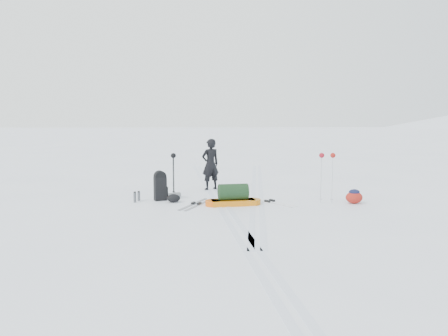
# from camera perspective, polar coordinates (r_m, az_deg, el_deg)

# --- Properties ---
(ground) EXTENTS (200.00, 200.00, 0.00)m
(ground) POSITION_cam_1_polar(r_m,az_deg,el_deg) (12.69, -0.68, -4.24)
(ground) COLOR white
(ground) RESTS_ON ground
(ski_tracks) EXTENTS (3.38, 17.97, 0.01)m
(ski_tracks) POSITION_cam_1_polar(r_m,az_deg,el_deg) (13.59, 1.71, -3.50)
(ski_tracks) COLOR silver
(ski_tracks) RESTS_ON ground
(skier) EXTENTS (0.73, 0.63, 1.70)m
(skier) POSITION_cam_1_polar(r_m,az_deg,el_deg) (14.47, -1.79, 0.49)
(skier) COLOR black
(skier) RESTS_ON ground
(pulk_sled) EXTENTS (1.58, 0.64, 0.59)m
(pulk_sled) POSITION_cam_1_polar(r_m,az_deg,el_deg) (11.96, 1.20, -3.81)
(pulk_sled) COLOR orange
(pulk_sled) RESTS_ON ground
(expedition_rucksack) EXTENTS (0.78, 0.80, 0.87)m
(expedition_rucksack) POSITION_cam_1_polar(r_m,az_deg,el_deg) (12.80, -8.12, -2.40)
(expedition_rucksack) COLOR black
(expedition_rucksack) RESTS_ON ground
(ski_poles_black) EXTENTS (0.16, 0.18, 1.31)m
(ski_poles_black) POSITION_cam_1_polar(r_m,az_deg,el_deg) (13.52, -6.63, 0.96)
(ski_poles_black) COLOR black
(ski_poles_black) RESTS_ON ground
(ski_poles_silver) EXTENTS (0.45, 0.18, 1.41)m
(ski_poles_silver) POSITION_cam_1_polar(r_m,az_deg,el_deg) (12.48, 13.32, 0.89)
(ski_poles_silver) COLOR silver
(ski_poles_silver) RESTS_ON ground
(touring_skis_grey) EXTENTS (0.97, 1.73, 0.07)m
(touring_skis_grey) POSITION_cam_1_polar(r_m,az_deg,el_deg) (12.09, -3.66, -4.72)
(touring_skis_grey) COLOR #9CA0A5
(touring_skis_grey) RESTS_ON ground
(touring_skis_white) EXTENTS (1.29, 1.70, 0.07)m
(touring_skis_white) POSITION_cam_1_polar(r_m,az_deg,el_deg) (12.47, 5.99, -4.39)
(touring_skis_white) COLOR silver
(touring_skis_white) RESTS_ON ground
(rope_coil) EXTENTS (0.69, 0.69, 0.06)m
(rope_coil) POSITION_cam_1_polar(r_m,az_deg,el_deg) (12.32, 2.25, -4.42)
(rope_coil) COLOR #57A9D4
(rope_coil) RESTS_ON ground
(small_daypack) EXTENTS (0.57, 0.51, 0.40)m
(small_daypack) POSITION_cam_1_polar(r_m,az_deg,el_deg) (12.72, 16.63, -3.60)
(small_daypack) COLOR maroon
(small_daypack) RESTS_ON ground
(thermos_pair) EXTENTS (0.18, 0.32, 0.31)m
(thermos_pair) POSITION_cam_1_polar(r_m,az_deg,el_deg) (12.72, -11.33, -3.68)
(thermos_pair) COLOR #53565A
(thermos_pair) RESTS_ON ground
(stuff_sack) EXTENTS (0.41, 0.34, 0.23)m
(stuff_sack) POSITION_cam_1_polar(r_m,az_deg,el_deg) (12.45, -6.60, -3.95)
(stuff_sack) COLOR black
(stuff_sack) RESTS_ON ground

